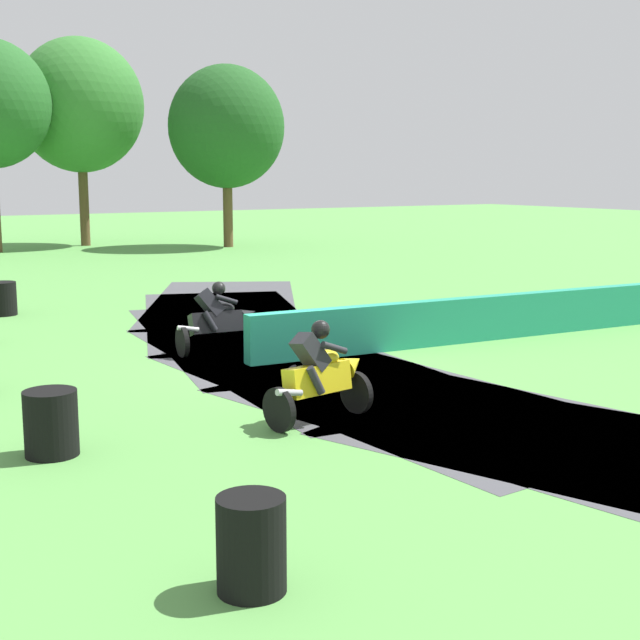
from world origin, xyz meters
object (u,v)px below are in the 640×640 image
(motorcycle_chase_yellow, at_px, (321,374))
(tire_stack_near, at_px, (2,299))
(motorcycle_lead_black, at_px, (219,319))
(tire_stack_far, at_px, (51,423))
(tire_stack_extra_a, at_px, (251,544))

(motorcycle_chase_yellow, xyz_separation_m, tire_stack_near, (-1.70, 11.77, -0.26))
(motorcycle_lead_black, bearing_deg, tire_stack_far, -133.81)
(tire_stack_extra_a, bearing_deg, tire_stack_far, 95.65)
(tire_stack_far, distance_m, tire_stack_extra_a, 4.41)
(motorcycle_chase_yellow, relative_size, tire_stack_near, 2.09)
(motorcycle_lead_black, distance_m, tire_stack_near, 7.24)
(tire_stack_near, bearing_deg, tire_stack_far, -99.29)
(tire_stack_far, bearing_deg, tire_stack_extra_a, -84.35)
(motorcycle_chase_yellow, relative_size, tire_stack_far, 2.09)
(motorcycle_chase_yellow, relative_size, tire_stack_extra_a, 2.09)
(motorcycle_lead_black, xyz_separation_m, tire_stack_far, (-4.39, -4.58, -0.23))
(tire_stack_extra_a, bearing_deg, motorcycle_lead_black, 66.18)
(motorcycle_chase_yellow, distance_m, tire_stack_far, 3.59)
(motorcycle_lead_black, relative_size, tire_stack_far, 2.13)
(tire_stack_near, relative_size, tire_stack_extra_a, 1.00)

